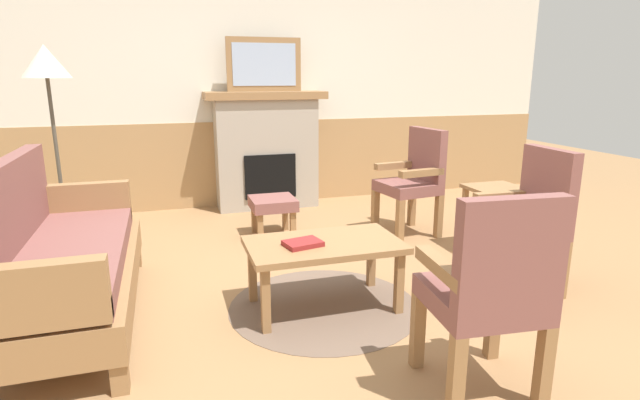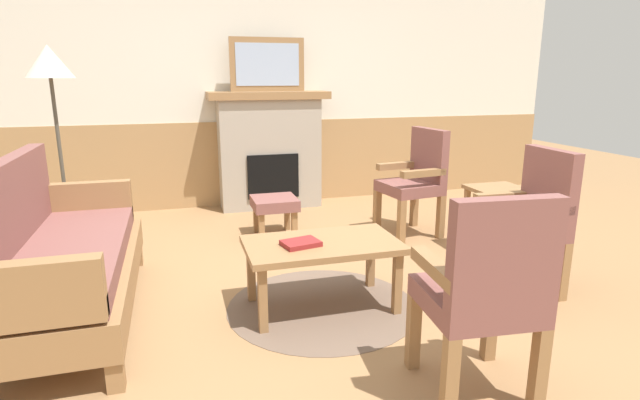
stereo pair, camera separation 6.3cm
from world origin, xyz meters
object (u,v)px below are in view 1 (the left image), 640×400
(framed_picture, at_px, (264,65))
(armchair_near_fireplace, at_px, (414,177))
(fireplace, at_px, (266,149))
(book_on_table, at_px, (303,243))
(armchair_by_window_left, at_px, (529,214))
(armchair_front_left, at_px, (491,287))
(couch, at_px, (61,259))
(side_table, at_px, (496,201))
(coffee_table, at_px, (324,250))
(floor_lamp_by_couch, at_px, (47,75))
(footstool, at_px, (273,206))

(framed_picture, xyz_separation_m, armchair_near_fireplace, (1.11, -1.38, -1.02))
(fireplace, height_order, book_on_table, fireplace)
(framed_picture, distance_m, armchair_by_window_left, 3.18)
(armchair_front_left, bearing_deg, couch, 145.35)
(book_on_table, xyz_separation_m, side_table, (1.84, 0.63, -0.02))
(armchair_near_fireplace, bearing_deg, armchair_front_left, -109.93)
(coffee_table, relative_size, armchair_front_left, 0.98)
(book_on_table, distance_m, side_table, 1.95)
(fireplace, xyz_separation_m, book_on_table, (-0.31, -2.64, -0.20))
(framed_picture, height_order, floor_lamp_by_couch, framed_picture)
(couch, distance_m, coffee_table, 1.56)
(armchair_by_window_left, height_order, side_table, armchair_by_window_left)
(couch, relative_size, side_table, 3.27)
(floor_lamp_by_couch, bearing_deg, armchair_by_window_left, -29.05)
(armchair_by_window_left, bearing_deg, armchair_near_fireplace, 96.18)
(coffee_table, height_order, floor_lamp_by_couch, floor_lamp_by_couch)
(coffee_table, bearing_deg, couch, 170.00)
(fireplace, bearing_deg, armchair_by_window_left, -65.45)
(footstool, bearing_deg, fireplace, 81.24)
(fireplace, distance_m, couch, 2.91)
(couch, bearing_deg, armchair_by_window_left, -7.77)
(armchair_front_left, xyz_separation_m, side_table, (1.27, 1.68, -0.10))
(fireplace, distance_m, armchair_by_window_left, 3.02)
(book_on_table, xyz_separation_m, armchair_by_window_left, (1.56, -0.10, 0.08))
(fireplace, height_order, side_table, fireplace)
(coffee_table, bearing_deg, armchair_front_left, -68.49)
(framed_picture, height_order, couch, framed_picture)
(book_on_table, relative_size, footstool, 0.55)
(fireplace, height_order, armchair_near_fireplace, fireplace)
(framed_picture, relative_size, book_on_table, 3.64)
(framed_picture, distance_m, armchair_front_left, 3.85)
(side_table, xyz_separation_m, floor_lamp_by_couch, (-3.44, 1.03, 1.02))
(fireplace, bearing_deg, framed_picture, 90.00)
(armchair_by_window_left, distance_m, armchair_front_left, 1.38)
(coffee_table, height_order, book_on_table, book_on_table)
(framed_picture, bearing_deg, armchair_by_window_left, -65.45)
(armchair_near_fireplace, height_order, armchair_front_left, same)
(framed_picture, height_order, coffee_table, framed_picture)
(floor_lamp_by_couch, bearing_deg, framed_picture, 27.39)
(armchair_near_fireplace, relative_size, armchair_by_window_left, 1.00)
(armchair_front_left, bearing_deg, coffee_table, 111.51)
(floor_lamp_by_couch, bearing_deg, armchair_near_fireplace, -7.35)
(couch, bearing_deg, book_on_table, -12.33)
(couch, relative_size, armchair_by_window_left, 1.84)
(framed_picture, relative_size, armchair_by_window_left, 0.82)
(couch, xyz_separation_m, footstool, (1.54, 1.27, -0.11))
(armchair_front_left, distance_m, side_table, 2.11)
(book_on_table, height_order, armchair_by_window_left, armchair_by_window_left)
(framed_picture, xyz_separation_m, couch, (-1.70, -2.34, -1.16))
(book_on_table, xyz_separation_m, armchair_front_left, (0.57, -1.05, 0.08))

